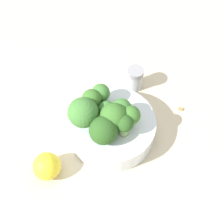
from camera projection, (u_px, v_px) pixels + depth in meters
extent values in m
plane|color=beige|center=(112.00, 134.00, 0.65)|extent=(3.00, 3.00, 0.00)
cylinder|color=silver|center=(112.00, 128.00, 0.63)|extent=(0.17, 0.17, 0.05)
cylinder|color=#7A9E5B|center=(103.00, 135.00, 0.58)|extent=(0.02, 0.02, 0.02)
sphere|color=#28511E|center=(103.00, 130.00, 0.56)|extent=(0.05, 0.05, 0.05)
cylinder|color=#8EB770|center=(107.00, 114.00, 0.60)|extent=(0.02, 0.02, 0.02)
sphere|color=#3D7533|center=(107.00, 110.00, 0.59)|extent=(0.03, 0.03, 0.03)
cylinder|color=#84AD66|center=(130.00, 121.00, 0.59)|extent=(0.02, 0.02, 0.03)
sphere|color=#386B28|center=(131.00, 115.00, 0.57)|extent=(0.04, 0.04, 0.04)
cylinder|color=#8EB770|center=(121.00, 114.00, 0.60)|extent=(0.01, 0.01, 0.02)
sphere|color=#3D7533|center=(121.00, 109.00, 0.59)|extent=(0.04, 0.04, 0.04)
cylinder|color=#8EB770|center=(84.00, 119.00, 0.59)|extent=(0.01, 0.01, 0.03)
sphere|color=#3D7533|center=(83.00, 113.00, 0.57)|extent=(0.06, 0.06, 0.06)
cylinder|color=#7A9E5B|center=(124.00, 129.00, 0.58)|extent=(0.03, 0.03, 0.03)
sphere|color=#28511E|center=(124.00, 123.00, 0.56)|extent=(0.03, 0.03, 0.03)
cylinder|color=#7A9E5B|center=(92.00, 105.00, 0.61)|extent=(0.03, 0.03, 0.03)
sphere|color=#386B28|center=(92.00, 99.00, 0.59)|extent=(0.04, 0.04, 0.04)
cylinder|color=#84AD66|center=(101.00, 99.00, 0.62)|extent=(0.02, 0.02, 0.02)
sphere|color=#3D7533|center=(101.00, 93.00, 0.61)|extent=(0.04, 0.04, 0.04)
cylinder|color=#84AD66|center=(113.00, 123.00, 0.59)|extent=(0.02, 0.02, 0.03)
sphere|color=#386B28|center=(114.00, 117.00, 0.57)|extent=(0.05, 0.05, 0.05)
cylinder|color=#B2B7BC|center=(137.00, 81.00, 0.69)|extent=(0.03, 0.03, 0.04)
cylinder|color=gray|center=(137.00, 73.00, 0.67)|extent=(0.04, 0.04, 0.01)
sphere|color=yellow|center=(47.00, 166.00, 0.58)|extent=(0.05, 0.05, 0.05)
cube|color=tan|center=(120.00, 92.00, 0.70)|extent=(0.01, 0.01, 0.01)
cube|color=#AD7F4C|center=(68.00, 115.00, 0.67)|extent=(0.01, 0.01, 0.01)
cube|color=#AD7F4C|center=(181.00, 108.00, 0.68)|extent=(0.01, 0.01, 0.01)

